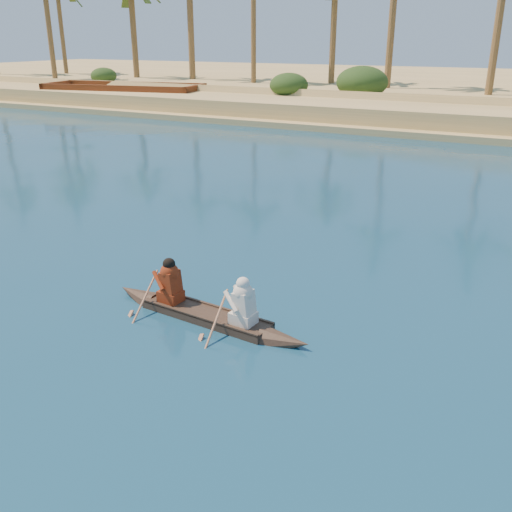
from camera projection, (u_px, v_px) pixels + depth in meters
The scene contains 4 objects.
ground at pixel (331, 333), 10.53m from camera, with size 160.00×160.00×0.00m, color navy.
shrub_cluster at pixel (506, 102), 36.19m from camera, with size 100.00×6.00×2.40m, color #213C16, non-canonical shape.
canoe at pixel (206, 308), 10.96m from camera, with size 4.54×1.02×1.24m.
barge_left at pixel (124, 97), 44.27m from camera, with size 12.78×6.33×2.04m.
Camera 1 is at (3.05, -8.91, 5.12)m, focal length 40.00 mm.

